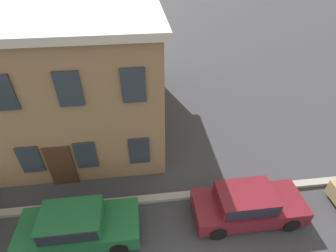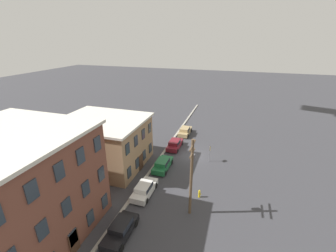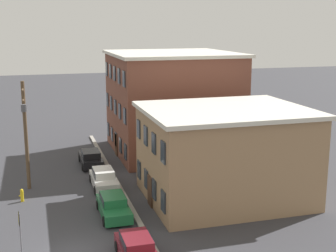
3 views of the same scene
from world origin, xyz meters
name	(u,v)px [view 1 (image 1 of 3)]	position (x,y,z in m)	size (l,w,h in m)	color
kerb_strip	(198,194)	(0.00, 4.50, 0.08)	(56.00, 0.36, 0.16)	#9E998E
apartment_midblock	(72,64)	(-5.91, 11.58, 3.42)	(9.76, 11.68, 6.81)	#9E7A56
car_green	(77,225)	(-4.89, 3.14, 0.75)	(4.40, 1.92, 1.43)	#1E6638
car_maroon	(247,203)	(1.70, 3.30, 0.75)	(4.40, 1.92, 1.43)	maroon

